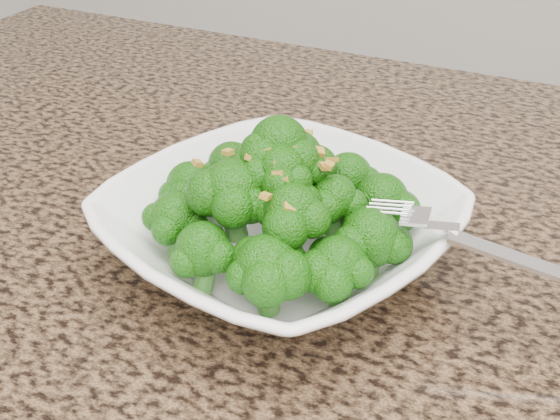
% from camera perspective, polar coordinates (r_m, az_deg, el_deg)
% --- Properties ---
extents(granite_counter, '(1.64, 1.04, 0.03)m').
position_cam_1_polar(granite_counter, '(0.50, 15.04, -13.20)').
color(granite_counter, brown).
rests_on(granite_counter, cabinet).
extents(bowl, '(0.32, 0.32, 0.06)m').
position_cam_1_polar(bowl, '(0.53, 0.00, -1.73)').
color(bowl, white).
rests_on(bowl, granite_counter).
extents(broccoli_pile, '(0.22, 0.22, 0.08)m').
position_cam_1_polar(broccoli_pile, '(0.50, 0.00, 4.79)').
color(broccoli_pile, '#19600A').
rests_on(broccoli_pile, bowl).
extents(garlic_topping, '(0.13, 0.13, 0.01)m').
position_cam_1_polar(garlic_topping, '(0.48, 0.00, 9.06)').
color(garlic_topping, '#BB8B2D').
rests_on(garlic_topping, broccoli_pile).
extents(fork, '(0.19, 0.05, 0.01)m').
position_cam_1_polar(fork, '(0.48, 13.48, -1.54)').
color(fork, silver).
rests_on(fork, bowl).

